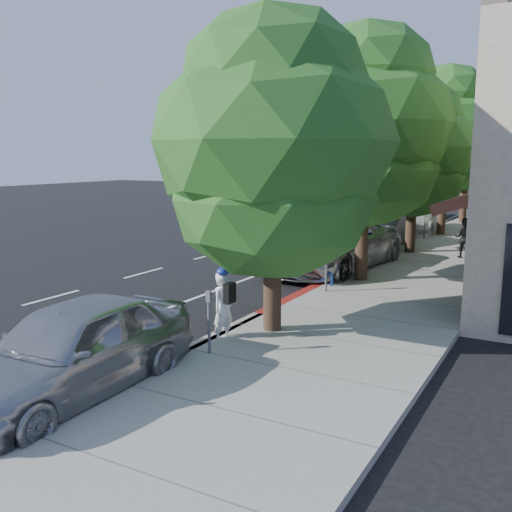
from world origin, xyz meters
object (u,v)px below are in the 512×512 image
Objects in this scene: street_tree_5 at (482,146)px; dark_sedan at (383,229)px; street_tree_2 at (414,150)px; street_tree_4 at (467,142)px; silver_suv at (330,245)px; street_tree_3 at (446,131)px; street_tree_1 at (365,128)px; bicycle at (310,270)px; near_car_a at (73,349)px; dark_suv_far at (423,205)px; cyclist at (224,308)px; white_pickup at (417,218)px; street_tree_0 at (273,147)px; pedestrian at (464,238)px.

street_tree_5 reaches higher than dark_sedan.
street_tree_4 reaches higher than street_tree_2.
street_tree_2 is 0.91× the size of street_tree_4.
dark_sedan is at bearing 95.16° from silver_suv.
silver_suv is 6.10m from dark_sedan.
street_tree_3 is 1.09× the size of street_tree_4.
dark_sedan is (-1.60, 7.60, -4.01)m from street_tree_1.
street_tree_5 reaches higher than bicycle.
street_tree_1 is 11.33m from near_car_a.
street_tree_5 is (-0.00, 6.00, -0.09)m from street_tree_4.
street_tree_1 is at bearing -90.00° from street_tree_4.
street_tree_3 reaches higher than dark_suv_far.
cyclist is (-0.65, -13.00, -3.44)m from street_tree_2.
street_tree_1 reaches higher than silver_suv.
street_tree_5 is at bearing 82.88° from dark_sedan.
near_car_a is at bearing -92.81° from street_tree_4.
street_tree_5 reaches higher than white_pickup.
street_tree_1 is 20.55m from dark_suv_far.
street_tree_4 is 6.00m from street_tree_5.
dark_suv_far reaches higher than cyclist.
street_tree_0 is 18.03m from street_tree_3.
pedestrian reaches higher than white_pickup.
cyclist is at bearing -89.67° from white_pickup.
bicycle is at bearing -93.91° from street_tree_4.
silver_suv is (-0.34, 2.50, 0.40)m from bicycle.
near_car_a is at bearing -94.85° from street_tree_2.
street_tree_5 is (0.00, 30.00, 0.48)m from street_tree_0.
street_tree_5 is 16.92m from dark_sedan.
white_pickup is 1.13× the size of near_car_a.
street_tree_0 is 0.93× the size of street_tree_4.
street_tree_4 is (0.00, 24.00, 0.56)m from street_tree_0.
dark_sedan is 3.23× the size of pedestrian.
street_tree_1 is 1.45× the size of white_pickup.
street_tree_5 is (-0.00, 12.00, -0.53)m from street_tree_3.
dark_suv_far reaches higher than bicycle.
street_tree_2 is 12.01m from street_tree_4.
silver_suv is 4.28× the size of pedestrian.
street_tree_0 is 1.44× the size of dark_sedan.
street_tree_2 is 4.58× the size of pedestrian.
street_tree_2 reaches higher than near_car_a.
dark_sedan reaches higher than white_pickup.
bicycle is (-1.30, -25.00, -4.15)m from street_tree_5.
white_pickup is 1.04× the size of dark_suv_far.
dark_suv_far is (-2.78, 19.98, -3.92)m from street_tree_1.
cyclist is at bearing -91.96° from street_tree_3.
street_tree_4 is 17.02m from silver_suv.
street_tree_0 is 0.92× the size of street_tree_5.
dark_suv_far is at bearing 97.91° from street_tree_1.
street_tree_0 is 1.02× the size of street_tree_2.
street_tree_2 is 3.94m from pedestrian.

